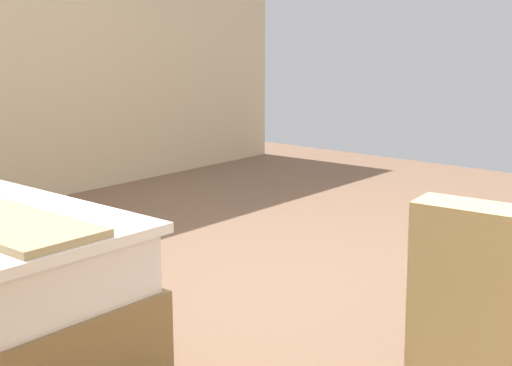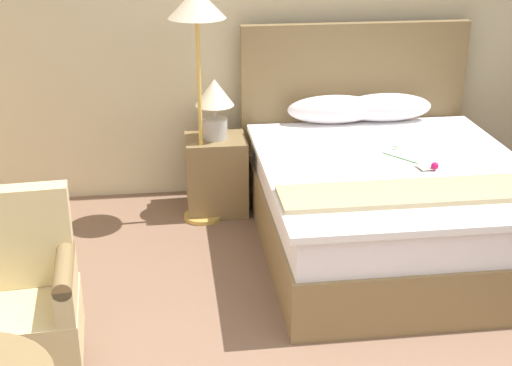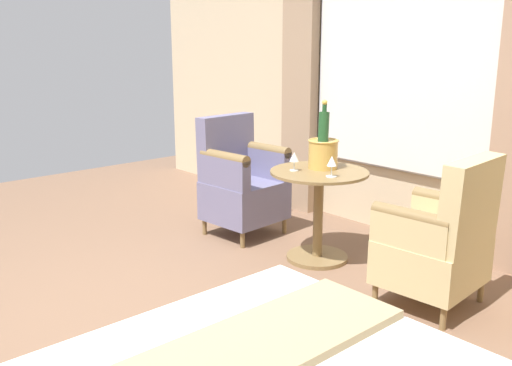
# 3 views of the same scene
# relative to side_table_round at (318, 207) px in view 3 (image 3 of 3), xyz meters

# --- Properties ---
(ground_plane) EXTENTS (7.83, 7.83, 0.00)m
(ground_plane) POSITION_rel_side_table_round_xyz_m (1.73, 0.01, -0.39)
(ground_plane) COLOR brown
(wall_window_side) EXTENTS (0.27, 6.45, 2.91)m
(wall_window_side) POSITION_rel_side_table_round_xyz_m (-0.96, 0.01, 1.05)
(wall_window_side) COLOR beige
(wall_window_side) RESTS_ON ground
(side_table_round) EXTENTS (0.70, 0.70, 0.66)m
(side_table_round) POSITION_rel_side_table_round_xyz_m (0.00, 0.00, 0.00)
(side_table_round) COLOR olive
(side_table_round) RESTS_ON ground
(champagne_bucket) EXTENTS (0.22, 0.22, 0.49)m
(champagne_bucket) POSITION_rel_side_table_round_xyz_m (-0.07, -0.04, 0.41)
(champagne_bucket) COLOR gold
(champagne_bucket) RESTS_ON side_table_round
(wine_glass_near_bucket) EXTENTS (0.07, 0.07, 0.13)m
(wine_glass_near_bucket) POSITION_rel_side_table_round_xyz_m (0.13, -0.12, 0.36)
(wine_glass_near_bucket) COLOR white
(wine_glass_near_bucket) RESTS_ON side_table_round
(wine_glass_near_edge) EXTENTS (0.08, 0.08, 0.14)m
(wine_glass_near_edge) POSITION_rel_side_table_round_xyz_m (0.08, 0.18, 0.37)
(wine_glass_near_edge) COLOR white
(wine_glass_near_edge) RESTS_ON side_table_round
(armchair_by_window) EXTENTS (0.61, 0.58, 0.93)m
(armchair_by_window) POSITION_rel_side_table_round_xyz_m (0.02, 0.98, 0.02)
(armchair_by_window) COLOR olive
(armchair_by_window) RESTS_ON ground
(armchair_facing_bed) EXTENTS (0.60, 0.58, 0.97)m
(armchair_facing_bed) POSITION_rel_side_table_round_xyz_m (0.04, -0.82, 0.04)
(armchair_facing_bed) COLOR olive
(armchair_facing_bed) RESTS_ON ground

